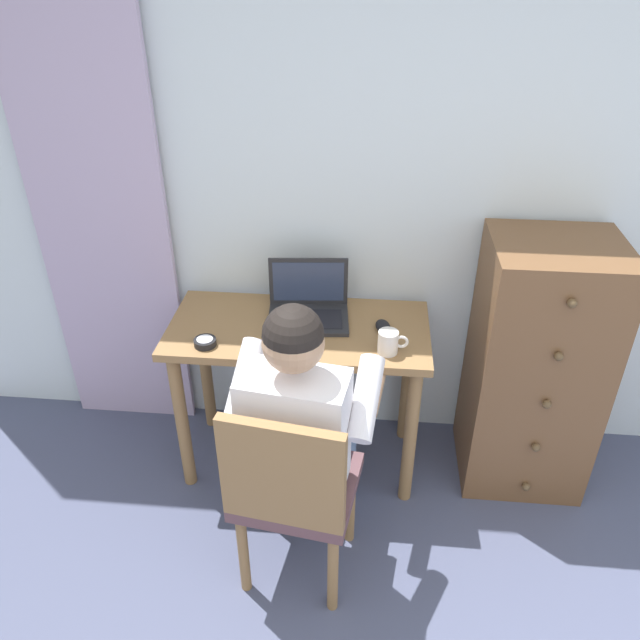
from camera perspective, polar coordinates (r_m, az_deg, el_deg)
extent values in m
cube|color=silver|center=(2.66, 10.21, 11.82)|extent=(4.80, 0.05, 2.50)
cube|color=#B29EBC|center=(2.89, -19.75, 9.48)|extent=(0.61, 0.03, 2.26)
cube|color=olive|center=(2.61, -1.98, -0.92)|extent=(1.10, 0.52, 0.03)
cylinder|color=olive|center=(2.77, -12.61, -9.17)|extent=(0.06, 0.06, 0.71)
cylinder|color=olive|center=(2.67, 8.32, -10.60)|extent=(0.06, 0.06, 0.71)
cylinder|color=olive|center=(3.07, -10.53, -4.27)|extent=(0.06, 0.06, 0.71)
cylinder|color=olive|center=(2.98, 8.09, -5.35)|extent=(0.06, 0.06, 0.71)
cube|color=brown|center=(2.80, 19.17, -4.14)|extent=(0.52, 0.46, 1.15)
sphere|color=brown|center=(2.91, 18.48, -14.39)|extent=(0.04, 0.04, 0.04)
sphere|color=brown|center=(2.76, 19.31, -11.05)|extent=(0.04, 0.04, 0.04)
sphere|color=brown|center=(2.61, 20.20, -7.31)|extent=(0.04, 0.04, 0.04)
sphere|color=brown|center=(2.48, 21.18, -3.15)|extent=(0.04, 0.04, 0.04)
sphere|color=brown|center=(2.36, 22.25, 1.44)|extent=(0.04, 0.04, 0.04)
cube|color=brown|center=(2.35, -2.05, -15.06)|extent=(0.47, 0.46, 0.05)
cube|color=olive|center=(2.06, -3.56, -14.14)|extent=(0.42, 0.10, 0.42)
cylinder|color=olive|center=(2.59, 2.82, -16.62)|extent=(0.04, 0.04, 0.41)
cylinder|color=olive|center=(2.65, -4.67, -15.28)|extent=(0.04, 0.04, 0.41)
cylinder|color=olive|center=(2.40, 1.19, -22.22)|extent=(0.04, 0.04, 0.41)
cylinder|color=olive|center=(2.46, -7.08, -20.55)|extent=(0.04, 0.04, 0.41)
cylinder|color=#6B84AD|center=(2.45, 1.33, -11.04)|extent=(0.20, 0.42, 0.14)
cylinder|color=#6B84AD|center=(2.48, -2.79, -10.36)|extent=(0.20, 0.42, 0.14)
cylinder|color=#6B84AD|center=(2.76, 2.20, -11.90)|extent=(0.11, 0.11, 0.48)
cylinder|color=#6B84AD|center=(2.78, -1.50, -11.29)|extent=(0.11, 0.11, 0.48)
cube|color=white|center=(2.15, -2.34, -10.23)|extent=(0.39, 0.25, 0.46)
cylinder|color=white|center=(2.15, 4.25, -7.25)|extent=(0.13, 0.31, 0.25)
cylinder|color=white|center=(2.24, -6.92, -5.53)|extent=(0.13, 0.31, 0.25)
cylinder|color=tan|center=(2.37, 5.01, -6.25)|extent=(0.11, 0.28, 0.11)
cylinder|color=tan|center=(2.46, -5.19, -4.74)|extent=(0.11, 0.28, 0.11)
sphere|color=tan|center=(1.93, -2.49, -2.09)|extent=(0.20, 0.20, 0.20)
sphere|color=black|center=(1.91, -2.51, -1.35)|extent=(0.20, 0.20, 0.20)
cube|color=#232326|center=(2.62, -1.10, 0.01)|extent=(0.36, 0.27, 0.02)
cube|color=black|center=(2.61, -1.11, 0.09)|extent=(0.30, 0.18, 0.00)
cube|color=#232326|center=(2.67, -1.07, 3.60)|extent=(0.34, 0.04, 0.22)
cube|color=#2D3851|center=(2.67, -1.08, 3.54)|extent=(0.30, 0.03, 0.18)
ellipsoid|color=black|center=(2.58, 5.83, -0.57)|extent=(0.08, 0.11, 0.03)
cylinder|color=black|center=(2.51, -10.56, -2.04)|extent=(0.09, 0.09, 0.03)
cylinder|color=silver|center=(2.50, -10.60, -1.75)|extent=(0.06, 0.06, 0.00)
cylinder|color=silver|center=(2.43, 6.29, -2.05)|extent=(0.08, 0.08, 0.09)
torus|color=silver|center=(2.43, 7.53, -2.01)|extent=(0.06, 0.01, 0.06)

